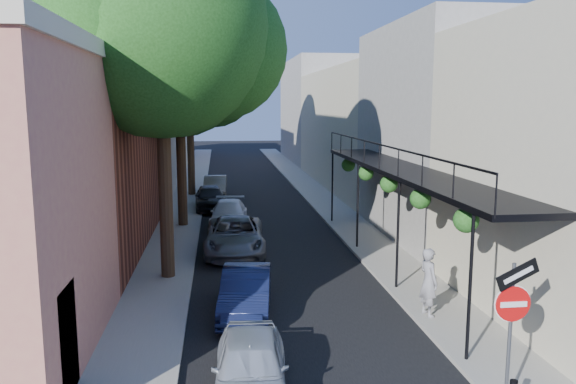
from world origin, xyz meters
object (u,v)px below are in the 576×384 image
object	(u,v)px
parked_car_a	(250,367)
parked_car_d	(229,214)
parked_car_f	(215,187)
sign_post	(513,310)
parked_car_e	(210,198)
pedestrian	(429,282)
parked_car_b	(246,291)
oak_far	(196,62)
oak_near	(175,34)
oak_mid	(188,74)
parked_car_c	(235,236)

from	to	relation	value
parked_car_a	parked_car_d	distance (m)	15.68
parked_car_f	sign_post	bearing A→B (deg)	-75.78
parked_car_d	sign_post	bearing A→B (deg)	-70.74
parked_car_e	pedestrian	world-z (taller)	pedestrian
parked_car_b	parked_car_f	world-z (taller)	parked_car_f
oak_far	pedestrian	bearing A→B (deg)	-72.66
oak_near	oak_far	world-z (taller)	oak_far
parked_car_a	parked_car_d	xyz separation A→B (m)	(-0.12, 15.68, -0.02)
oak_near	parked_car_e	size ratio (longest dim) A/B	2.88
oak_near	parked_car_d	xyz separation A→B (m)	(1.71, 7.60, -7.28)
oak_mid	parked_car_f	distance (m)	10.53
oak_far	parked_car_d	distance (m)	12.25
oak_mid	parked_car_c	xyz separation A→B (m)	(1.91, -5.15, -6.38)
oak_near	parked_car_d	bearing A→B (deg)	77.34
oak_far	parked_car_e	distance (m)	9.15
parked_car_a	oak_mid	bearing A→B (deg)	100.31
oak_near	parked_car_a	distance (m)	11.01
oak_near	parked_car_f	world-z (taller)	oak_near
oak_mid	parked_car_c	size ratio (longest dim) A/B	2.11
oak_far	parked_car_d	bearing A→B (deg)	-79.78
parked_car_a	parked_car_e	bearing A→B (deg)	96.66
oak_near	parked_car_e	distance (m)	13.97
pedestrian	oak_mid	bearing A→B (deg)	16.66
oak_mid	parked_car_d	bearing A→B (deg)	-11.72
sign_post	parked_car_d	world-z (taller)	sign_post
parked_car_b	parked_car_c	xyz separation A→B (m)	(-0.11, 6.41, 0.05)
parked_car_a	oak_near	bearing A→B (deg)	106.40
oak_far	parked_car_b	bearing A→B (deg)	-84.58
parked_car_f	parked_car_c	bearing A→B (deg)	-84.41
oak_far	parked_car_e	bearing A→B (deg)	-81.52
oak_near	oak_far	distance (m)	17.01
oak_mid	parked_car_e	bearing A→B (deg)	78.38
oak_far	parked_car_c	xyz separation A→B (m)	(1.84, -14.18, -7.59)
parked_car_d	pedestrian	bearing A→B (deg)	-64.20
oak_far	parked_car_a	distance (m)	26.28
sign_post	parked_car_d	bearing A→B (deg)	105.92
sign_post	parked_car_a	xyz separation A→B (m)	(-4.69, 1.21, -1.42)
oak_mid	parked_car_a	size ratio (longest dim) A/B	2.81
sign_post	parked_car_d	size ratio (longest dim) A/B	0.72
parked_car_c	parked_car_f	distance (m)	13.46
parked_car_b	oak_near	bearing A→B (deg)	124.87
sign_post	parked_car_f	size ratio (longest dim) A/B	0.76
parked_car_f	pedestrian	size ratio (longest dim) A/B	2.12
parked_car_a	parked_car_c	world-z (taller)	parked_car_c
oak_far	parked_car_a	bearing A→B (deg)	-85.85
oak_mid	pedestrian	bearing A→B (deg)	-61.58
sign_post	parked_car_f	distance (m)	26.17
parked_car_a	parked_car_b	size ratio (longest dim) A/B	0.96
parked_car_c	pedestrian	bearing A→B (deg)	-54.74
oak_mid	parked_car_d	distance (m)	6.70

